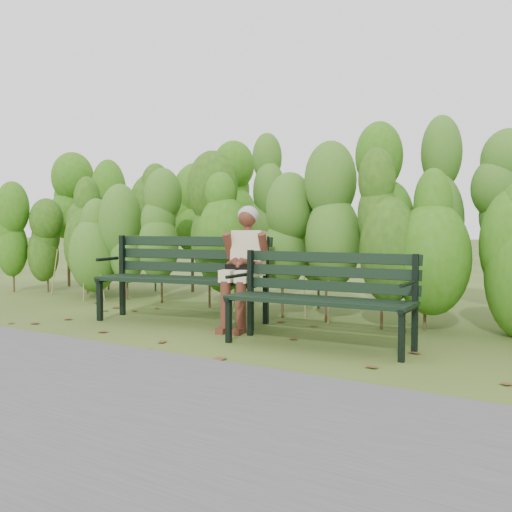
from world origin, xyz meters
The scene contains 7 objects.
ground centered at (0.00, 0.00, 0.00)m, with size 80.00×80.00×0.00m, color #3E4C21.
footpath centered at (0.00, -2.20, 0.01)m, with size 60.00×2.50×0.01m, color #474749.
hedge_band centered at (0.00, 1.86, 1.26)m, with size 11.04×1.67×2.42m.
leaf_litter centered at (-0.24, -0.07, 0.00)m, with size 5.52×2.25×0.01m.
bench_left centered at (-1.00, 0.45, 0.55)m, with size 1.96×1.00×0.94m.
bench_right centered at (0.88, 0.07, 0.48)m, with size 1.67×0.65×0.82m.
seated_woman centered at (-0.21, 0.44, 0.72)m, with size 0.50×0.74×1.26m.
Camera 1 is at (3.26, -4.59, 1.06)m, focal length 42.00 mm.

